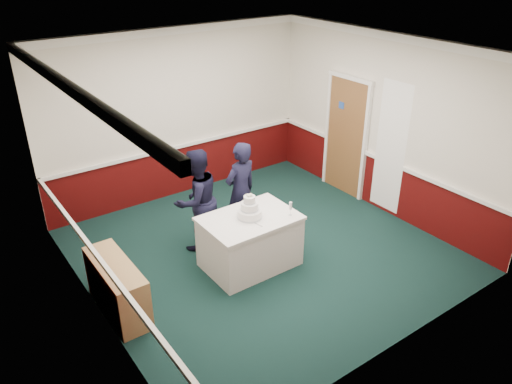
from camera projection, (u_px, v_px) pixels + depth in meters
ground at (262, 251)px, 7.62m from camera, size 5.00×5.00×0.00m
room_shell at (242, 116)px, 7.21m from camera, size 5.00×5.00×3.00m
sideboard at (118, 287)px, 6.25m from camera, size 0.41×1.20×0.70m
cake_table at (250, 241)px, 7.12m from camera, size 1.32×0.92×0.79m
wedding_cake at (250, 210)px, 6.89m from camera, size 0.35×0.35×0.36m
cake_knife at (256, 224)px, 6.78m from camera, size 0.06×0.22×0.00m
champagne_flute at (291, 206)px, 6.93m from camera, size 0.05×0.05×0.21m
person_man at (197, 200)px, 7.39m from camera, size 0.87×0.73×1.59m
person_woman at (241, 191)px, 7.64m from camera, size 0.63×0.46×1.60m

